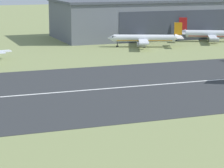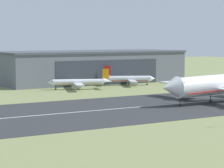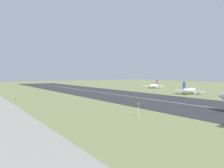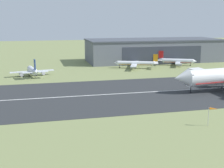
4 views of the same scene
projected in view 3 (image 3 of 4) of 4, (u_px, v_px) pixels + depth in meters
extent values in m
plane|color=#7A8451|center=(61.00, 102.00, 112.17)|extent=(724.01, 724.01, 0.00)
cube|color=#2B2D30|center=(133.00, 97.00, 138.54)|extent=(484.01, 53.78, 0.06)
cube|color=silver|center=(133.00, 97.00, 138.54)|extent=(435.61, 0.70, 0.01)
cone|color=white|center=(224.00, 96.00, 83.81)|extent=(5.92, 6.40, 6.51)
cylinder|color=white|center=(154.00, 86.00, 224.16)|extent=(5.25, 10.99, 2.63)
cone|color=white|center=(150.00, 86.00, 219.31)|extent=(3.14, 2.95, 2.63)
cone|color=white|center=(157.00, 85.00, 229.29)|extent=(3.09, 3.65, 2.36)
cube|color=black|center=(151.00, 85.00, 220.25)|extent=(2.44, 1.63, 0.44)
cube|color=#991E7A|center=(154.00, 86.00, 224.20)|extent=(4.85, 9.93, 0.20)
cube|color=white|center=(148.00, 86.00, 228.42)|extent=(10.74, 4.62, 0.40)
cylinder|color=#A8A8B2|center=(148.00, 87.00, 227.61)|extent=(2.44, 3.72, 1.63)
cube|color=white|center=(159.00, 86.00, 219.63)|extent=(10.74, 4.62, 0.40)
cylinder|color=#A8A8B2|center=(158.00, 87.00, 219.94)|extent=(2.44, 3.72, 1.63)
cube|color=#991E7A|center=(157.00, 82.00, 228.80)|extent=(1.00, 2.84, 4.47)
cube|color=white|center=(154.00, 85.00, 231.46)|extent=(4.52, 3.44, 0.24)
cube|color=white|center=(160.00, 85.00, 227.03)|extent=(4.52, 3.44, 0.24)
cylinder|color=black|center=(151.00, 88.00, 221.17)|extent=(0.24, 0.24, 1.49)
cylinder|color=black|center=(151.00, 88.00, 221.20)|extent=(0.84, 0.84, 0.44)
cylinder|color=black|center=(152.00, 88.00, 225.52)|extent=(0.24, 0.24, 1.49)
cylinder|color=black|center=(152.00, 88.00, 225.54)|extent=(0.84, 0.84, 0.44)
cylinder|color=black|center=(155.00, 88.00, 223.42)|extent=(0.24, 0.24, 1.49)
cylinder|color=black|center=(155.00, 88.00, 223.44)|extent=(0.84, 0.84, 0.44)
cylinder|color=silver|center=(189.00, 90.00, 158.34)|extent=(5.20, 13.73, 2.93)
cone|color=silver|center=(195.00, 90.00, 163.85)|extent=(3.34, 3.10, 2.93)
cone|color=silver|center=(184.00, 90.00, 152.50)|extent=(3.21, 3.92, 2.64)
cube|color=black|center=(194.00, 89.00, 162.83)|extent=(2.64, 1.51, 0.44)
cube|color=navy|center=(189.00, 91.00, 158.37)|extent=(4.82, 12.38, 0.20)
cube|color=silver|center=(198.00, 91.00, 154.11)|extent=(9.55, 3.91, 0.40)
cylinder|color=#A8A8B2|center=(197.00, 93.00, 155.03)|extent=(2.45, 4.07, 1.82)
cube|color=silver|center=(182.00, 90.00, 162.98)|extent=(9.55, 3.91, 0.40)
cylinder|color=#A8A8B2|center=(183.00, 92.00, 162.81)|extent=(2.45, 4.07, 1.82)
cube|color=navy|center=(184.00, 85.00, 152.70)|extent=(0.83, 3.19, 4.98)
cube|color=silver|center=(189.00, 90.00, 149.90)|extent=(4.90, 3.52, 0.24)
cube|color=silver|center=(179.00, 90.00, 155.28)|extent=(4.90, 3.52, 0.24)
cylinder|color=black|center=(193.00, 93.00, 162.22)|extent=(0.24, 0.24, 1.41)
cylinder|color=black|center=(193.00, 93.00, 162.24)|extent=(0.84, 0.84, 0.44)
cylinder|color=black|center=(192.00, 93.00, 157.00)|extent=(0.24, 0.24, 1.41)
cylinder|color=black|center=(192.00, 94.00, 157.02)|extent=(0.84, 0.84, 0.44)
cylinder|color=black|center=(187.00, 93.00, 159.55)|extent=(0.24, 0.24, 1.41)
cylinder|color=black|center=(187.00, 94.00, 159.57)|extent=(0.84, 0.84, 0.44)
cylinder|color=#B7B7BC|center=(138.00, 110.00, 72.37)|extent=(0.14, 0.14, 5.04)
cone|color=orange|center=(139.00, 104.00, 71.00)|extent=(2.25, 1.65, 0.60)
cylinder|color=#4C4C51|center=(15.00, 100.00, 117.86)|extent=(0.10, 0.10, 1.00)
cylinder|color=#4C4C51|center=(16.00, 100.00, 116.89)|extent=(0.10, 0.10, 1.00)
cube|color=black|center=(16.00, 99.00, 117.34)|extent=(1.67, 0.12, 0.47)
cube|color=yellow|center=(15.00, 99.00, 117.31)|extent=(1.27, 0.02, 0.28)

